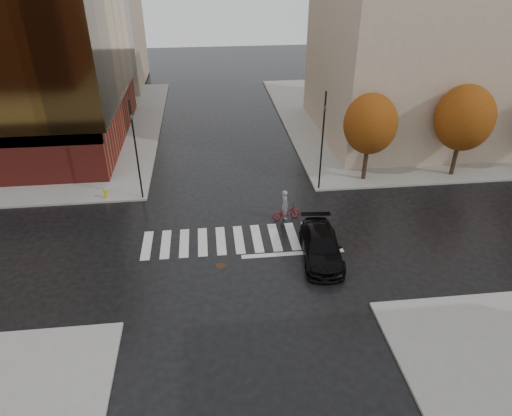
{
  "coord_description": "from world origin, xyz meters",
  "views": [
    {
      "loc": [
        -1.56,
        -22.4,
        15.63
      ],
      "look_at": [
        1.07,
        0.75,
        2.0
      ],
      "focal_mm": 32.0,
      "sensor_mm": 36.0,
      "label": 1
    }
  ],
  "objects_px": {
    "cyclist": "(286,210)",
    "fire_hydrant": "(106,193)",
    "sedan": "(321,246)",
    "traffic_light_ne": "(323,136)",
    "traffic_light_nw": "(135,145)"
  },
  "relations": [
    {
      "from": "fire_hydrant",
      "to": "traffic_light_nw",
      "type": "bearing_deg",
      "value": -4.54
    },
    {
      "from": "cyclist",
      "to": "traffic_light_ne",
      "type": "distance_m",
      "value": 5.99
    },
    {
      "from": "sedan",
      "to": "traffic_light_ne",
      "type": "xyz_separation_m",
      "value": [
        1.81,
        8.1,
        3.41
      ]
    },
    {
      "from": "cyclist",
      "to": "fire_hydrant",
      "type": "xyz_separation_m",
      "value": [
        -12.01,
        4.0,
        -0.18
      ]
    },
    {
      "from": "sedan",
      "to": "traffic_light_nw",
      "type": "xyz_separation_m",
      "value": [
        -10.79,
        8.1,
        3.31
      ]
    },
    {
      "from": "cyclist",
      "to": "fire_hydrant",
      "type": "height_order",
      "value": "cyclist"
    },
    {
      "from": "cyclist",
      "to": "traffic_light_ne",
      "type": "bearing_deg",
      "value": -49.39
    },
    {
      "from": "sedan",
      "to": "traffic_light_nw",
      "type": "distance_m",
      "value": 13.89
    },
    {
      "from": "traffic_light_nw",
      "to": "traffic_light_ne",
      "type": "xyz_separation_m",
      "value": [
        12.6,
        0.0,
        0.1
      ]
    },
    {
      "from": "cyclist",
      "to": "fire_hydrant",
      "type": "relative_size",
      "value": 2.99
    },
    {
      "from": "sedan",
      "to": "traffic_light_ne",
      "type": "relative_size",
      "value": 0.74
    },
    {
      "from": "sedan",
      "to": "traffic_light_ne",
      "type": "distance_m",
      "value": 8.97
    },
    {
      "from": "cyclist",
      "to": "fire_hydrant",
      "type": "bearing_deg",
      "value": 61.44
    },
    {
      "from": "sedan",
      "to": "cyclist",
      "type": "height_order",
      "value": "cyclist"
    },
    {
      "from": "sedan",
      "to": "fire_hydrant",
      "type": "height_order",
      "value": "sedan"
    }
  ]
}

